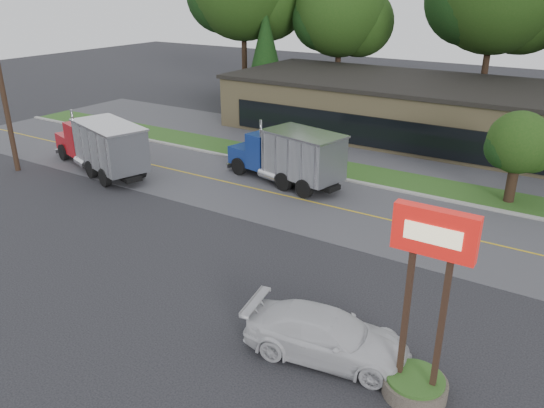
{
  "coord_description": "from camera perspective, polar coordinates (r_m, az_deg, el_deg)",
  "views": [
    {
      "loc": [
        13.6,
        -15.17,
        11.23
      ],
      "look_at": [
        1.4,
        3.93,
        1.8
      ],
      "focal_mm": 35.0,
      "sensor_mm": 36.0,
      "label": 1
    }
  ],
  "objects": [
    {
      "name": "rally_car",
      "position": [
        17.63,
        5.92,
        -13.88
      ],
      "size": [
        5.71,
        3.1,
        1.57
      ],
      "primitive_type": "imported",
      "rotation": [
        0.0,
        0.0,
        1.74
      ],
      "color": "silver",
      "rests_on": "ground"
    },
    {
      "name": "tree_verge",
      "position": [
        31.45,
        25.1,
        5.72
      ],
      "size": [
        3.57,
        3.36,
        5.1
      ],
      "color": "#382619",
      "rests_on": "ground"
    },
    {
      "name": "curb",
      "position": [
        33.41,
        6.56,
        2.8
      ],
      "size": [
        60.0,
        0.3,
        0.12
      ],
      "primitive_type": "cube",
      "color": "#9E9E99",
      "rests_on": "ground"
    },
    {
      "name": "strip_mall",
      "position": [
        43.76,
        16.68,
        9.48
      ],
      "size": [
        32.0,
        12.0,
        4.0
      ],
      "primitive_type": "cube",
      "color": "#9D8A60",
      "rests_on": "ground"
    },
    {
      "name": "dump_truck_red",
      "position": [
        35.56,
        -17.84,
        6.14
      ],
      "size": [
        9.73,
        5.16,
        3.36
      ],
      "rotation": [
        0.0,
        0.0,
        2.84
      ],
      "color": "black",
      "rests_on": "ground"
    },
    {
      "name": "utility_pole",
      "position": [
        37.21,
        -26.97,
        10.7
      ],
      "size": [
        1.6,
        0.32,
        10.0
      ],
      "color": "#382619",
      "rests_on": "ground"
    },
    {
      "name": "dump_truck_blue",
      "position": [
        31.73,
        1.94,
        5.3
      ],
      "size": [
        8.15,
        4.17,
        3.36
      ],
      "rotation": [
        0.0,
        0.0,
        2.92
      ],
      "color": "black",
      "rests_on": "ground"
    },
    {
      "name": "ground",
      "position": [
        23.26,
        -8.2,
        -6.53
      ],
      "size": [
        140.0,
        140.0,
        0.0
      ],
      "primitive_type": "plane",
      "color": "#38383E",
      "rests_on": "ground"
    },
    {
      "name": "road",
      "position": [
        29.92,
        2.97,
        0.52
      ],
      "size": [
        60.0,
        8.0,
        0.02
      ],
      "primitive_type": "cube",
      "color": "#5E5E63",
      "rests_on": "ground"
    },
    {
      "name": "center_line",
      "position": [
        29.92,
        2.97,
        0.52
      ],
      "size": [
        60.0,
        0.12,
        0.01
      ],
      "primitive_type": "cube",
      "color": "gold",
      "rests_on": "ground"
    },
    {
      "name": "grass_verge",
      "position": [
        34.95,
        7.87,
        3.63
      ],
      "size": [
        60.0,
        3.4,
        0.03
      ],
      "primitive_type": "cube",
      "color": "#294D1A",
      "rests_on": "ground"
    },
    {
      "name": "evergreen_left",
      "position": [
        54.34,
        -0.69,
        16.21
      ],
      "size": [
        4.16,
        4.16,
        9.46
      ],
      "color": "#382619",
      "rests_on": "ground"
    },
    {
      "name": "bilo_sign",
      "position": [
        15.97,
        15.74,
        -13.61
      ],
      "size": [
        2.2,
        1.9,
        5.95
      ],
      "color": "#6B6054",
      "rests_on": "ground"
    },
    {
      "name": "tree_far_b",
      "position": [
        54.65,
        7.54,
        19.5
      ],
      "size": [
        9.29,
        8.74,
        13.25
      ],
      "color": "#382619",
      "rests_on": "ground"
    },
    {
      "name": "far_parking",
      "position": [
        39.35,
        11.0,
        5.59
      ],
      "size": [
        60.0,
        7.0,
        0.02
      ],
      "primitive_type": "cube",
      "color": "#5E5E63",
      "rests_on": "ground"
    }
  ]
}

